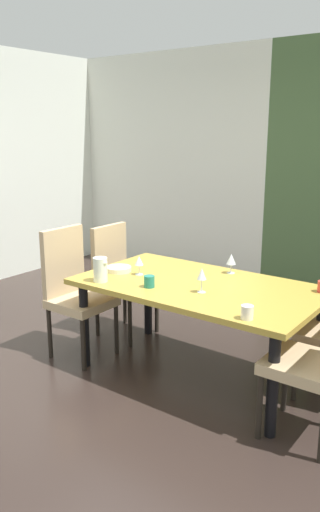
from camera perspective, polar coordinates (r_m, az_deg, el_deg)
name	(u,v)px	position (r m, az deg, el deg)	size (l,w,h in m)	color
ground_plane	(98,369)	(4.01, -7.11, -12.73)	(5.39, 5.52, 0.02)	#2E231F
back_panel_interior	(167,164)	(6.51, 0.77, 10.45)	(2.80, 0.10, 2.73)	silver
dining_table	(198,294)	(3.66, 4.41, -4.32)	(1.76, 1.00, 0.72)	gold
chair_left_far	(120,275)	(4.47, -4.64, -2.13)	(0.45, 0.44, 0.98)	tan
chair_right_near	(319,358)	(3.07, 17.69, -11.10)	(0.44, 0.44, 0.92)	tan
chair_left_near	(74,287)	(4.09, -9.81, -3.56)	(0.45, 0.44, 1.04)	tan
wine_glass_front	(231,260)	(3.89, 8.14, -0.40)	(0.07, 0.07, 0.16)	silver
wine_glass_rear	(202,275)	(3.41, 4.80, -2.14)	(0.06, 0.06, 0.17)	silver
wine_glass_left	(139,261)	(3.81, -2.41, -0.60)	(0.07, 0.07, 0.15)	silver
serving_bowl_right	(119,269)	(3.94, -4.74, -1.49)	(0.20, 0.20, 0.04)	silver
cup_near_shelf	(149,281)	(3.53, -1.24, -2.93)	(0.08, 0.08, 0.08)	#217967
cup_north	(247,312)	(3.00, 9.93, -6.36)	(0.08, 0.08, 0.08)	white
pitcher_west	(101,269)	(3.68, -6.78, -1.52)	(0.12, 0.10, 0.18)	white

